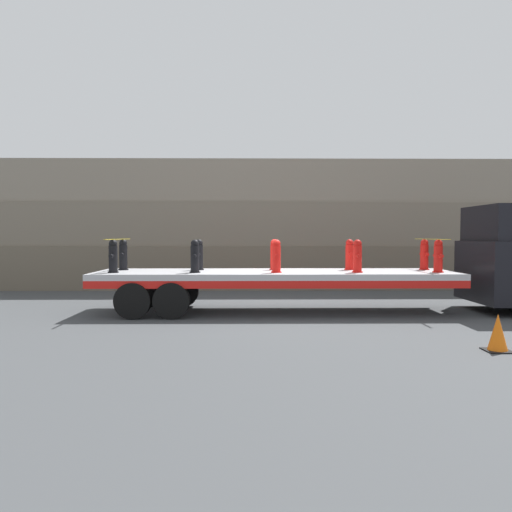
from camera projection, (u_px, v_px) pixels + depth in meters
The scene contains 16 objects.
ground_plane at pixel (275, 312), 14.21m from camera, with size 120.00×120.00×0.00m, color #3F4244.
rock_cliff at pixel (267, 225), 21.26m from camera, with size 60.00×3.30×5.25m.
flatbed_trailer at pixel (253, 279), 14.16m from camera, with size 10.09×2.57×1.17m.
fire_hydrant_black_near_0 at pixel (113, 257), 13.54m from camera, with size 0.30×0.52×0.90m.
fire_hydrant_black_far_0 at pixel (123, 255), 14.63m from camera, with size 0.30×0.52×0.90m.
fire_hydrant_black_near_1 at pixel (195, 257), 13.57m from camera, with size 0.30×0.52×0.90m.
fire_hydrant_black_far_1 at pixel (199, 255), 14.66m from camera, with size 0.30×0.52×0.90m.
fire_hydrant_red_near_2 at pixel (276, 256), 13.60m from camera, with size 0.30×0.52×0.90m.
fire_hydrant_red_far_2 at pixel (274, 255), 14.69m from camera, with size 0.30×0.52×0.90m.
fire_hydrant_red_near_3 at pixel (357, 256), 13.63m from camera, with size 0.30×0.52×0.90m.
fire_hydrant_red_far_3 at pixel (349, 255), 14.71m from camera, with size 0.30×0.52×0.90m.
fire_hydrant_red_near_4 at pixel (438, 256), 13.66m from camera, with size 0.30×0.52×0.90m.
fire_hydrant_red_far_4 at pixel (424, 255), 14.74m from camera, with size 0.30×0.52×0.90m.
cargo_strap_rear at pixel (118, 239), 14.07m from camera, with size 0.05×2.67×0.01m.
cargo_strap_middle at pixel (431, 239), 14.18m from camera, with size 0.05×2.67×0.01m.
traffic_cone at pixel (498, 333), 9.38m from camera, with size 0.47×0.47×0.71m.
Camera 1 is at (-0.73, -14.12, 2.18)m, focal length 35.00 mm.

